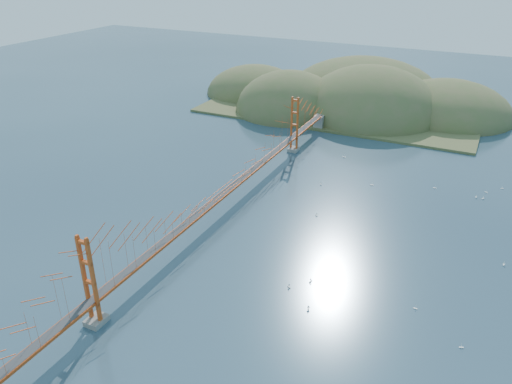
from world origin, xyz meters
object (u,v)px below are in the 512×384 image
at_px(sailboat_1, 317,215).
at_px(sailboat_2, 415,308).
at_px(bridge, 223,172).
at_px(sailboat_0, 308,308).

bearing_deg(sailboat_1, sailboat_2, -41.71).
relative_size(bridge, sailboat_2, 170.23).
bearing_deg(sailboat_2, sailboat_0, -153.52).
height_order(sailboat_1, sailboat_2, sailboat_1).
bearing_deg(bridge, sailboat_2, -19.19).
distance_m(bridge, sailboat_1, 16.53).
xyz_separation_m(sailboat_2, sailboat_0, (-11.54, -5.75, 0.02)).
xyz_separation_m(sailboat_1, sailboat_2, (18.57, -16.55, -0.00)).
height_order(bridge, sailboat_1, bridge).
relative_size(bridge, sailboat_0, 137.78).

